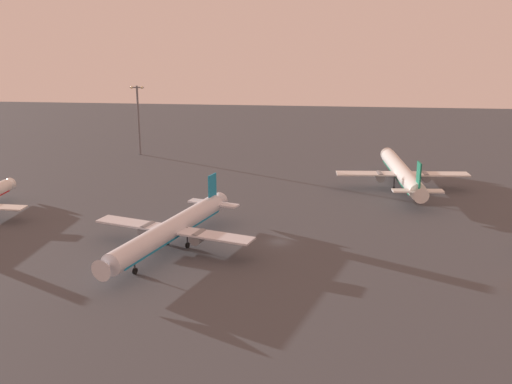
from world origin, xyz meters
TOP-DOWN VIEW (x-y plane):
  - ground_plane at (0.00, 0.00)m, footprint 416.00×416.00m
  - airplane_taxiway_distant at (-21.87, -7.05)m, footprint 35.27×44.86m
  - airplane_near_gate at (31.36, 45.34)m, footprint 36.84×47.30m
  - apron_light_west at (-54.16, 81.05)m, footprint 4.80×0.90m

SIDE VIEW (x-z plane):
  - ground_plane at x=0.00m, z-range 0.00..0.00m
  - airplane_taxiway_distant at x=-21.87m, z-range -1.44..10.35m
  - airplane_near_gate at x=31.36m, z-range -1.48..10.65m
  - apron_light_west at x=-54.16m, z-range 1.81..25.76m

